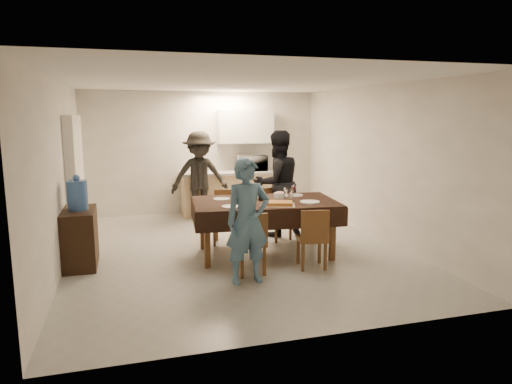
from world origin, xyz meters
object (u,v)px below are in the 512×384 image
dining_table (265,203)px  water_jug (77,195)px  savoury_tart (279,203)px  person_near (248,221)px  wine_bottle (261,191)px  microwave (252,163)px  water_pitcher (288,194)px  console (80,238)px  person_kitchen (200,176)px  person_far (277,183)px

dining_table → water_jug: 2.67m
savoury_tart → person_near: 0.94m
person_near → wine_bottle: bearing=59.2°
microwave → person_near: bearing=73.7°
water_pitcher → person_near: size_ratio=0.13×
microwave → person_near: size_ratio=0.38×
console → water_pitcher: bearing=-5.3°
person_kitchen → person_near: bearing=-89.7°
person_near → person_kitchen: (-0.02, 3.63, 0.10)m
console → microwave: microwave is taller
person_near → person_far: bearing=56.0°
water_jug → savoury_tart: bearing=-12.5°
console → person_kitchen: size_ratio=0.49×
dining_table → person_far: bearing=67.9°
savoury_tart → person_far: (0.45, 1.43, 0.06)m
microwave → water_jug: bearing=40.4°
console → wine_bottle: 2.67m
microwave → person_kitchen: size_ratio=0.34×
water_pitcher → person_near: 1.35m
person_near → person_kitchen: bearing=83.9°
person_far → console: bearing=2.9°
console → person_near: (2.10, -1.28, 0.39)m
water_jug → person_kitchen: person_kitchen is taller
savoury_tart → microwave: microwave is taller
dining_table → person_kitchen: bearing=108.0°
savoury_tart → microwave: (0.55, 3.41, 0.22)m
console → person_near: size_ratio=0.55×
console → wine_bottle: bearing=-4.0°
water_pitcher → person_kitchen: (-0.92, 2.63, -0.04)m
savoury_tart → person_far: bearing=72.5°
microwave → savoury_tart: bearing=80.9°
console → person_near: 2.49m
wine_bottle → person_far: 1.17m
console → savoury_tart: 2.85m
water_pitcher → person_kitchen: 2.79m
savoury_tart → person_near: size_ratio=0.27×
person_near → person_kitchen: size_ratio=0.89×
console → person_kitchen: bearing=48.5°
console → person_kitchen: person_kitchen is taller
console → wine_bottle: (2.60, -0.18, 0.57)m
console → water_jug: water_jug is taller
water_pitcher → microwave: size_ratio=0.33×
wine_bottle → water_pitcher: wine_bottle is taller
water_jug → person_far: 3.30m
person_near → person_far: (1.10, 2.10, 0.13)m
wine_bottle → person_far: (0.60, 1.00, -0.05)m
console → water_jug: 0.61m
wine_bottle → savoury_tart: bearing=-70.8°
person_kitchen → wine_bottle: bearing=-78.5°
water_jug → console: bearing=0.0°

